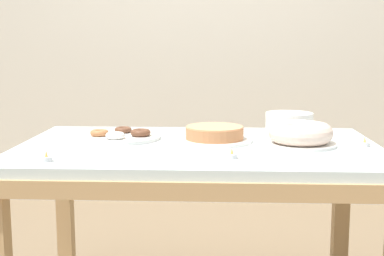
# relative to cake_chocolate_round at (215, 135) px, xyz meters

# --- Properties ---
(wall_back) EXTENTS (8.00, 0.10, 2.60)m
(wall_back) POSITION_rel_cake_chocolate_round_xyz_m (-0.06, 1.62, 0.54)
(wall_back) COLOR silver
(wall_back) RESTS_ON ground
(dining_table) EXTENTS (1.45, 0.91, 0.73)m
(dining_table) POSITION_rel_cake_chocolate_round_xyz_m (-0.06, -0.06, -0.12)
(dining_table) COLOR silver
(dining_table) RESTS_ON ground
(cake_chocolate_round) EXTENTS (0.31, 0.31, 0.06)m
(cake_chocolate_round) POSITION_rel_cake_chocolate_round_xyz_m (0.00, 0.00, 0.00)
(cake_chocolate_round) COLOR white
(cake_chocolate_round) RESTS_ON dining_table
(cake_golden_bundt) EXTENTS (0.28, 0.28, 0.09)m
(cake_golden_bundt) POSITION_rel_cake_chocolate_round_xyz_m (0.33, -0.07, 0.02)
(cake_golden_bundt) COLOR white
(cake_golden_bundt) RESTS_ON dining_table
(pastry_platter) EXTENTS (0.33, 0.33, 0.04)m
(pastry_platter) POSITION_rel_cake_chocolate_round_xyz_m (-0.39, 0.05, -0.02)
(pastry_platter) COLOR white
(pastry_platter) RESTS_ON dining_table
(plate_stack) EXTENTS (0.21, 0.21, 0.09)m
(plate_stack) POSITION_rel_cake_chocolate_round_xyz_m (0.33, 0.24, 0.02)
(plate_stack) COLOR white
(plate_stack) RESTS_ON dining_table
(tealight_centre) EXTENTS (0.04, 0.04, 0.04)m
(tealight_centre) POSITION_rel_cake_chocolate_round_xyz_m (-0.56, -0.40, -0.02)
(tealight_centre) COLOR silver
(tealight_centre) RESTS_ON dining_table
(tealight_near_front) EXTENTS (0.04, 0.04, 0.04)m
(tealight_near_front) POSITION_rel_cake_chocolate_round_xyz_m (0.58, -0.07, -0.02)
(tealight_near_front) COLOR silver
(tealight_near_front) RESTS_ON dining_table
(tealight_near_cakes) EXTENTS (0.04, 0.04, 0.04)m
(tealight_near_cakes) POSITION_rel_cake_chocolate_round_xyz_m (0.06, -0.32, -0.02)
(tealight_near_cakes) COLOR silver
(tealight_near_cakes) RESTS_ON dining_table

